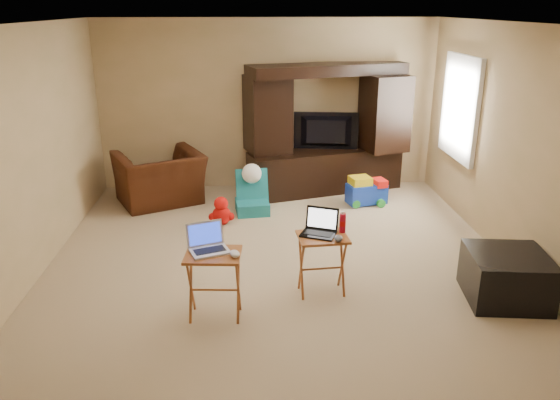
{
  "coord_description": "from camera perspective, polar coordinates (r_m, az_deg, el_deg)",
  "views": [
    {
      "loc": [
        -0.32,
        -5.39,
        2.66
      ],
      "look_at": [
        0.0,
        -0.2,
        0.8
      ],
      "focal_mm": 35.0,
      "sensor_mm": 36.0,
      "label": 1
    }
  ],
  "objects": [
    {
      "name": "television",
      "position": [
        8.1,
        4.82,
        7.1
      ],
      "size": [
        0.96,
        0.25,
        0.55
      ],
      "primitive_type": "imported",
      "rotation": [
        0.0,
        0.0,
        3.01
      ],
      "color": "black",
      "rests_on": "entertainment_center"
    },
    {
      "name": "window_frame",
      "position": [
        7.58,
        18.28,
        9.15
      ],
      "size": [
        0.06,
        1.14,
        1.34
      ],
      "primitive_type": "cube",
      "color": "white",
      "rests_on": "ground"
    },
    {
      "name": "laptop_left",
      "position": [
        4.77,
        -7.42,
        -4.13
      ],
      "size": [
        0.4,
        0.37,
        0.24
      ],
      "primitive_type": "cube",
      "rotation": [
        0.0,
        0.0,
        0.35
      ],
      "color": "silver",
      "rests_on": "tray_table_left"
    },
    {
      "name": "entertainment_center",
      "position": [
        8.09,
        4.83,
        7.36
      ],
      "size": [
        2.37,
        1.19,
        1.88
      ],
      "primitive_type": "cube",
      "rotation": [
        0.0,
        0.0,
        0.28
      ],
      "color": "black",
      "rests_on": "floor"
    },
    {
      "name": "tray_table_right",
      "position": [
        5.3,
        4.4,
        -6.76
      ],
      "size": [
        0.5,
        0.41,
        0.6
      ],
      "primitive_type": "cube",
      "rotation": [
        0.0,
        0.0,
        0.09
      ],
      "color": "#AA5E29",
      "rests_on": "floor"
    },
    {
      "name": "floor",
      "position": [
        6.02,
        -0.12,
        -6.55
      ],
      "size": [
        5.5,
        5.5,
        0.0
      ],
      "primitive_type": "plane",
      "color": "#CFB28F",
      "rests_on": "ground"
    },
    {
      "name": "wall_back",
      "position": [
        8.26,
        -1.29,
        9.87
      ],
      "size": [
        5.0,
        0.0,
        5.0
      ],
      "primitive_type": "plane",
      "rotation": [
        1.57,
        0.0,
        0.0
      ],
      "color": "tan",
      "rests_on": "ground"
    },
    {
      "name": "tray_table_left",
      "position": [
        4.93,
        -6.86,
        -8.87
      ],
      "size": [
        0.51,
        0.42,
        0.63
      ],
      "primitive_type": "cube",
      "rotation": [
        0.0,
        0.0,
        -0.08
      ],
      "color": "#955224",
      "rests_on": "floor"
    },
    {
      "name": "mouse_left",
      "position": [
        4.71,
        -4.75,
        -5.62
      ],
      "size": [
        0.11,
        0.14,
        0.05
      ],
      "primitive_type": "ellipsoid",
      "rotation": [
        0.0,
        0.0,
        0.26
      ],
      "color": "silver",
      "rests_on": "tray_table_left"
    },
    {
      "name": "child_rocker",
      "position": [
        7.32,
        -2.93,
        0.78
      ],
      "size": [
        0.48,
        0.54,
        0.58
      ],
      "primitive_type": null,
      "rotation": [
        0.0,
        0.0,
        0.1
      ],
      "color": "#16707B",
      "rests_on": "floor"
    },
    {
      "name": "wall_right",
      "position": [
        6.24,
        23.53,
        4.99
      ],
      "size": [
        0.0,
        5.5,
        5.5
      ],
      "primitive_type": "plane",
      "rotation": [
        1.57,
        0.0,
        -1.57
      ],
      "color": "tan",
      "rests_on": "ground"
    },
    {
      "name": "push_toy",
      "position": [
        7.77,
        9.04,
        1.03
      ],
      "size": [
        0.62,
        0.51,
        0.41
      ],
      "primitive_type": null,
      "rotation": [
        0.0,
        0.0,
        0.22
      ],
      "color": "#173ABC",
      "rests_on": "floor"
    },
    {
      "name": "mouse_right",
      "position": [
        5.08,
        6.13,
        -3.99
      ],
      "size": [
        0.1,
        0.14,
        0.05
      ],
      "primitive_type": "ellipsoid",
      "rotation": [
        0.0,
        0.0,
        -0.21
      ],
      "color": "#414246",
      "rests_on": "tray_table_right"
    },
    {
      "name": "laptop_right",
      "position": [
        5.14,
        4.05,
        -2.46
      ],
      "size": [
        0.39,
        0.37,
        0.24
      ],
      "primitive_type": "cube",
      "rotation": [
        0.0,
        0.0,
        -0.4
      ],
      "color": "black",
      "rests_on": "tray_table_right"
    },
    {
      "name": "ottoman",
      "position": [
        5.65,
        22.57,
        -7.41
      ],
      "size": [
        0.8,
        0.8,
        0.46
      ],
      "primitive_type": "cube",
      "rotation": [
        0.0,
        0.0,
        -0.12
      ],
      "color": "black",
      "rests_on": "floor"
    },
    {
      "name": "window_pane",
      "position": [
        7.59,
        18.42,
        9.14
      ],
      "size": [
        0.0,
        1.2,
        1.2
      ],
      "primitive_type": "plane",
      "rotation": [
        1.57,
        0.0,
        -1.57
      ],
      "color": "white",
      "rests_on": "ground"
    },
    {
      "name": "wall_front",
      "position": [
        3.01,
        3.05,
        -8.31
      ],
      "size": [
        5.0,
        0.0,
        5.0
      ],
      "primitive_type": "plane",
      "rotation": [
        -1.57,
        0.0,
        0.0
      ],
      "color": "tan",
      "rests_on": "ground"
    },
    {
      "name": "plush_toy",
      "position": [
        6.99,
        -6.15,
        -1.11
      ],
      "size": [
        0.34,
        0.28,
        0.38
      ],
      "primitive_type": null,
      "color": "red",
      "rests_on": "floor"
    },
    {
      "name": "ceiling",
      "position": [
        5.4,
        -0.14,
        18.0
      ],
      "size": [
        5.5,
        5.5,
        0.0
      ],
      "primitive_type": "plane",
      "rotation": [
        3.14,
        0.0,
        0.0
      ],
      "color": "silver",
      "rests_on": "ground"
    },
    {
      "name": "water_bottle",
      "position": [
        5.24,
        6.56,
        -2.42
      ],
      "size": [
        0.06,
        0.06,
        0.19
      ],
      "primitive_type": "cylinder",
      "color": "#B80B21",
      "rests_on": "tray_table_right"
    },
    {
      "name": "wall_left",
      "position": [
        5.98,
        -24.87,
        4.21
      ],
      "size": [
        0.0,
        5.5,
        5.5
      ],
      "primitive_type": "plane",
      "rotation": [
        1.57,
        0.0,
        1.57
      ],
      "color": "tan",
      "rests_on": "ground"
    },
    {
      "name": "recliner",
      "position": [
        7.86,
        -12.45,
        2.23
      ],
      "size": [
        1.43,
        1.36,
        0.73
      ],
      "primitive_type": "imported",
      "rotation": [
        0.0,
        0.0,
        3.59
      ],
      "color": "#411D0E",
      "rests_on": "floor"
    }
  ]
}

